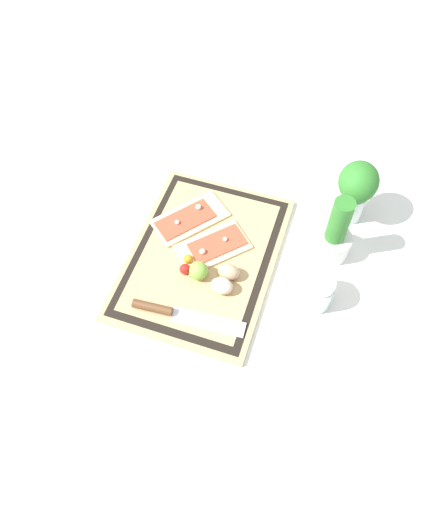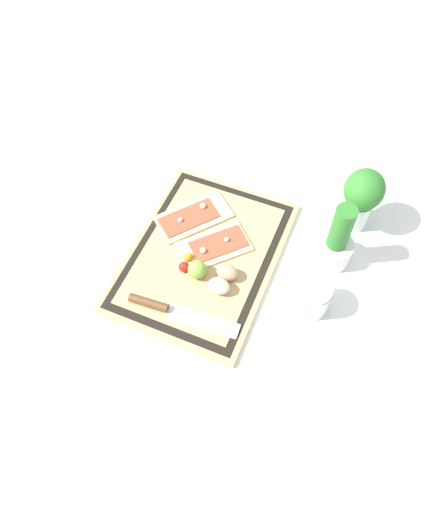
% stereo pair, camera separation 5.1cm
% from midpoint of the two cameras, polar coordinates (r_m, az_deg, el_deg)
% --- Properties ---
extents(ground_plane, '(6.00, 6.00, 0.00)m').
position_cam_midpoint_polar(ground_plane, '(1.32, -3.03, -0.28)').
color(ground_plane, white).
extents(cutting_board, '(0.51, 0.37, 0.02)m').
position_cam_midpoint_polar(cutting_board, '(1.32, -3.05, -0.10)').
color(cutting_board, tan).
rests_on(cutting_board, ground_plane).
extents(pizza_slice_near, '(0.22, 0.21, 0.02)m').
position_cam_midpoint_polar(pizza_slice_near, '(1.38, -4.57, 4.27)').
color(pizza_slice_near, beige).
rests_on(pizza_slice_near, cutting_board).
extents(pizza_slice_far, '(0.21, 0.20, 0.02)m').
position_cam_midpoint_polar(pizza_slice_far, '(1.32, -1.79, 1.07)').
color(pizza_slice_far, beige).
rests_on(pizza_slice_far, cutting_board).
extents(knife, '(0.05, 0.28, 0.02)m').
position_cam_midpoint_polar(knife, '(1.23, -6.93, -6.40)').
color(knife, silver).
rests_on(knife, cutting_board).
extents(egg_brown, '(0.04, 0.06, 0.04)m').
position_cam_midpoint_polar(egg_brown, '(1.26, -0.12, -1.85)').
color(egg_brown, tan).
rests_on(egg_brown, cutting_board).
extents(egg_pink, '(0.04, 0.06, 0.04)m').
position_cam_midpoint_polar(egg_pink, '(1.24, -0.93, -3.47)').
color(egg_pink, beige).
rests_on(egg_pink, cutting_board).
extents(lime, '(0.05, 0.05, 0.05)m').
position_cam_midpoint_polar(lime, '(1.26, -3.57, -1.73)').
color(lime, '#7FB742').
rests_on(lime, cutting_board).
extents(cherry_tomato_red, '(0.03, 0.03, 0.03)m').
position_cam_midpoint_polar(cherry_tomato_red, '(1.27, -5.12, -1.53)').
color(cherry_tomato_red, red).
rests_on(cherry_tomato_red, cutting_board).
extents(cherry_tomato_yellow, '(0.03, 0.03, 0.03)m').
position_cam_midpoint_polar(cherry_tomato_yellow, '(1.29, -4.73, -0.40)').
color(cherry_tomato_yellow, orange).
rests_on(cherry_tomato_yellow, cutting_board).
extents(herb_pot, '(0.09, 0.09, 0.21)m').
position_cam_midpoint_polar(herb_pot, '(1.30, 11.90, 2.18)').
color(herb_pot, white).
rests_on(herb_pot, ground_plane).
extents(sauce_jar, '(0.09, 0.09, 0.09)m').
position_cam_midpoint_polar(sauce_jar, '(1.24, 9.75, -4.15)').
color(sauce_jar, silver).
rests_on(sauce_jar, ground_plane).
extents(herb_glass, '(0.12, 0.10, 0.19)m').
position_cam_midpoint_polar(herb_glass, '(1.36, 14.33, 7.46)').
color(herb_glass, silver).
rests_on(herb_glass, ground_plane).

